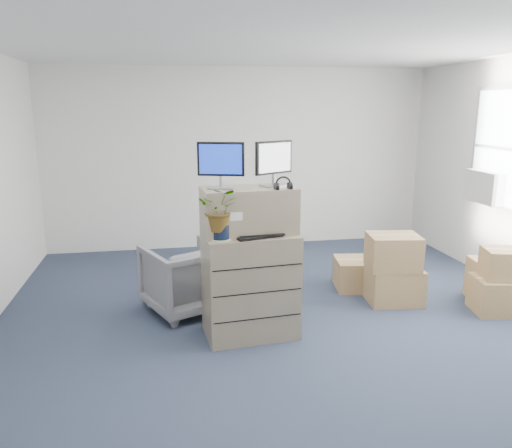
# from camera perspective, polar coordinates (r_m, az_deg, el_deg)

# --- Properties ---
(ground) EXTENTS (7.00, 7.00, 0.00)m
(ground) POSITION_cam_1_polar(r_m,az_deg,el_deg) (4.95, 4.61, -13.21)
(ground) COLOR #232B3F
(ground) RESTS_ON ground
(wall_back) EXTENTS (6.00, 0.02, 2.80)m
(wall_back) POSITION_cam_1_polar(r_m,az_deg,el_deg) (7.91, -1.85, 7.48)
(wall_back) COLOR silver
(wall_back) RESTS_ON ground
(ac_unit) EXTENTS (0.24, 0.60, 0.40)m
(ac_unit) POSITION_cam_1_polar(r_m,az_deg,el_deg) (7.04, 24.85, 3.88)
(ac_unit) COLOR silver
(ac_unit) RESTS_ON wall_right
(filing_cabinet_lower) EXTENTS (0.92, 0.61, 1.02)m
(filing_cabinet_lower) POSITION_cam_1_polar(r_m,az_deg,el_deg) (4.88, -0.65, -7.00)
(filing_cabinet_lower) COLOR gray
(filing_cabinet_lower) RESTS_ON ground
(filing_cabinet_upper) EXTENTS (0.91, 0.52, 0.44)m
(filing_cabinet_upper) POSITION_cam_1_polar(r_m,az_deg,el_deg) (4.72, -0.82, 1.55)
(filing_cabinet_upper) COLOR gray
(filing_cabinet_upper) RESTS_ON filing_cabinet_lower
(monitor_left) EXTENTS (0.42, 0.22, 0.43)m
(monitor_left) POSITION_cam_1_polar(r_m,az_deg,el_deg) (4.60, -4.04, 7.00)
(monitor_left) COLOR #99999E
(monitor_left) RESTS_ON filing_cabinet_upper
(monitor_right) EXTENTS (0.39, 0.26, 0.43)m
(monitor_right) POSITION_cam_1_polar(r_m,az_deg,el_deg) (4.73, 2.06, 7.21)
(monitor_right) COLOR #99999E
(monitor_right) RESTS_ON filing_cabinet_upper
(headphones) EXTENTS (0.16, 0.03, 0.16)m
(headphones) POSITION_cam_1_polar(r_m,az_deg,el_deg) (4.59, 3.12, 4.52)
(headphones) COLOR black
(headphones) RESTS_ON filing_cabinet_upper
(keyboard) EXTENTS (0.52, 0.32, 0.02)m
(keyboard) POSITION_cam_1_polar(r_m,az_deg,el_deg) (4.64, 0.39, -1.30)
(keyboard) COLOR black
(keyboard) RESTS_ON filing_cabinet_lower
(mouse) EXTENTS (0.11, 0.09, 0.03)m
(mouse) POSITION_cam_1_polar(r_m,az_deg,el_deg) (4.77, 3.95, -0.86)
(mouse) COLOR silver
(mouse) RESTS_ON filing_cabinet_lower
(water_bottle) EXTENTS (0.07, 0.07, 0.25)m
(water_bottle) POSITION_cam_1_polar(r_m,az_deg,el_deg) (4.80, -0.04, 0.57)
(water_bottle) COLOR #92969A
(water_bottle) RESTS_ON filing_cabinet_lower
(phone_dock) EXTENTS (0.06, 0.05, 0.12)m
(phone_dock) POSITION_cam_1_polar(r_m,az_deg,el_deg) (4.77, -1.41, -0.53)
(phone_dock) COLOR silver
(phone_dock) RESTS_ON filing_cabinet_lower
(external_drive) EXTENTS (0.23, 0.21, 0.06)m
(external_drive) POSITION_cam_1_polar(r_m,az_deg,el_deg) (4.92, 2.26, -0.27)
(external_drive) COLOR black
(external_drive) RESTS_ON filing_cabinet_lower
(tissue_box) EXTENTS (0.25, 0.15, 0.09)m
(tissue_box) POSITION_cam_1_polar(r_m,az_deg,el_deg) (4.91, 3.01, 0.58)
(tissue_box) COLOR #3E98D5
(tissue_box) RESTS_ON external_drive
(potted_plant) EXTENTS (0.46, 0.48, 0.40)m
(potted_plant) POSITION_cam_1_polar(r_m,az_deg,el_deg) (4.49, -4.14, 0.96)
(potted_plant) COLOR #B2CCA4
(potted_plant) RESTS_ON filing_cabinet_lower
(office_chair) EXTENTS (1.03, 1.01, 0.82)m
(office_chair) POSITION_cam_1_polar(r_m,az_deg,el_deg) (5.54, -8.03, -5.75)
(office_chair) COLOR slate
(office_chair) RESTS_ON ground
(cardboard_boxes) EXTENTS (2.16, 1.54, 0.80)m
(cardboard_boxes) POSITION_cam_1_polar(r_m,az_deg,el_deg) (6.12, 20.01, -5.64)
(cardboard_boxes) COLOR #875E41
(cardboard_boxes) RESTS_ON ground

